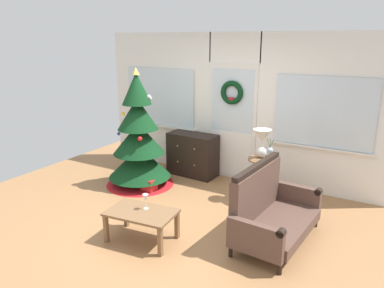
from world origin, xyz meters
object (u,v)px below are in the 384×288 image
at_px(table_lamp, 262,139).
at_px(coffee_table, 141,216).
at_px(settee_sofa, 270,211).
at_px(christmas_tree, 139,144).
at_px(side_table, 263,171).
at_px(gift_box, 149,185).
at_px(dresser_cabinet, 193,155).
at_px(wine_glass, 146,198).
at_px(flower_vase, 270,153).

distance_m(table_lamp, coffee_table, 2.19).
distance_m(settee_sofa, table_lamp, 1.35).
bearing_deg(christmas_tree, coffee_table, -51.46).
bearing_deg(coffee_table, table_lamp, 66.60).
relative_size(side_table, table_lamp, 1.55).
bearing_deg(gift_box, table_lamp, 20.72).
height_order(settee_sofa, table_lamp, table_lamp).
relative_size(dresser_cabinet, gift_box, 4.29).
height_order(dresser_cabinet, side_table, dresser_cabinet).
height_order(dresser_cabinet, settee_sofa, settee_sofa).
distance_m(dresser_cabinet, wine_glass, 2.32).
distance_m(christmas_tree, side_table, 2.12).
xyz_separation_m(christmas_tree, flower_vase, (2.17, 0.36, 0.07)).
bearing_deg(christmas_tree, flower_vase, 9.33).
relative_size(flower_vase, gift_box, 1.63).
bearing_deg(settee_sofa, dresser_cabinet, 142.95).
bearing_deg(settee_sofa, coffee_table, -148.29).
bearing_deg(table_lamp, dresser_cabinet, 164.68).
xyz_separation_m(christmas_tree, dresser_cabinet, (0.56, 0.85, -0.34)).
distance_m(dresser_cabinet, table_lamp, 1.61).
bearing_deg(gift_box, flower_vase, 16.22).
relative_size(side_table, wine_glass, 3.51).
xyz_separation_m(settee_sofa, gift_box, (-2.20, 0.45, -0.27)).
bearing_deg(table_lamp, coffee_table, -113.40).
bearing_deg(flower_vase, christmas_tree, -170.67).
bearing_deg(coffee_table, wine_glass, 85.97).
xyz_separation_m(dresser_cabinet, settee_sofa, (1.97, -1.49, -0.01)).
bearing_deg(wine_glass, flower_vase, 60.42).
xyz_separation_m(settee_sofa, side_table, (-0.46, 1.05, 0.11)).
bearing_deg(coffee_table, side_table, 64.66).
xyz_separation_m(side_table, table_lamp, (-0.06, 0.04, 0.48)).
bearing_deg(settee_sofa, christmas_tree, 165.92).
bearing_deg(wine_glass, coffee_table, -94.03).
distance_m(dresser_cabinet, settee_sofa, 2.47).
bearing_deg(coffee_table, gift_box, 123.22).
bearing_deg(dresser_cabinet, side_table, -16.15).
bearing_deg(wine_glass, settee_sofa, 29.07).
xyz_separation_m(settee_sofa, table_lamp, (-0.52, 1.09, 0.59)).
xyz_separation_m(dresser_cabinet, table_lamp, (1.45, -0.40, 0.58)).
distance_m(table_lamp, flower_vase, 0.25).
xyz_separation_m(table_lamp, coffee_table, (-0.83, -1.93, -0.63)).
height_order(table_lamp, gift_box, table_lamp).
xyz_separation_m(table_lamp, gift_box, (-1.68, -0.64, -0.86)).
bearing_deg(side_table, gift_box, -161.11).
bearing_deg(side_table, dresser_cabinet, 163.85).
distance_m(flower_vase, wine_glass, 2.02).
xyz_separation_m(wine_glass, gift_box, (-0.85, 1.21, -0.43)).
xyz_separation_m(christmas_tree, wine_glass, (1.18, -1.38, -0.19)).
distance_m(side_table, gift_box, 1.88).
distance_m(christmas_tree, dresser_cabinet, 1.07).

